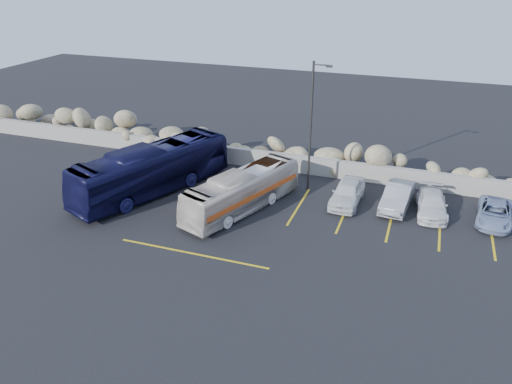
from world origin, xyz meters
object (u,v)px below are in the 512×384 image
(car_a, at_px, (347,193))
(car_c, at_px, (432,204))
(vintage_bus, at_px, (242,191))
(lamppost, at_px, (312,124))
(car_d, at_px, (495,213))
(car_b, at_px, (398,197))
(tour_coach, at_px, (152,169))

(car_a, xyz_separation_m, car_c, (4.78, 0.31, -0.12))
(car_a, distance_m, car_c, 4.79)
(vintage_bus, xyz_separation_m, car_a, (5.57, 2.83, -0.48))
(lamppost, xyz_separation_m, vintage_bus, (-2.95, -3.97, -3.13))
(lamppost, bearing_deg, car_a, -23.53)
(car_c, relative_size, car_d, 1.01)
(car_b, bearing_deg, car_c, 1.39)
(vintage_bus, xyz_separation_m, car_c, (10.34, 3.14, -0.59))
(tour_coach, xyz_separation_m, car_b, (14.51, 2.88, -0.82))
(vintage_bus, relative_size, car_d, 2.15)
(lamppost, height_order, car_b, lamppost)
(car_c, bearing_deg, car_d, -3.76)
(vintage_bus, distance_m, car_a, 6.27)
(lamppost, relative_size, vintage_bus, 0.96)
(tour_coach, bearing_deg, car_a, 34.08)
(car_a, xyz_separation_m, car_b, (2.86, 0.46, -0.01))
(car_a, distance_m, car_d, 8.10)
(car_a, relative_size, car_c, 1.03)
(lamppost, bearing_deg, car_b, -7.08)
(tour_coach, distance_m, car_d, 19.96)
(car_c, bearing_deg, car_b, 170.61)
(lamppost, height_order, car_d, lamppost)
(car_b, distance_m, car_c, 1.93)
(vintage_bus, relative_size, car_a, 2.07)
(vintage_bus, height_order, car_d, vintage_bus)
(tour_coach, distance_m, car_c, 16.68)
(vintage_bus, bearing_deg, car_d, 33.80)
(car_a, height_order, car_c, car_a)
(tour_coach, relative_size, car_d, 2.75)
(tour_coach, height_order, car_a, tour_coach)
(car_c, xyz_separation_m, car_d, (3.31, 0.07, -0.03))
(lamppost, xyz_separation_m, car_d, (10.70, -0.76, -3.75))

